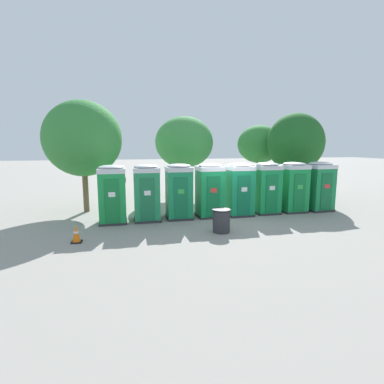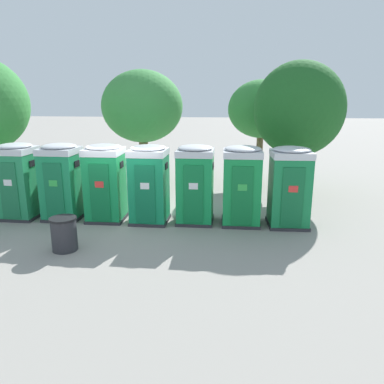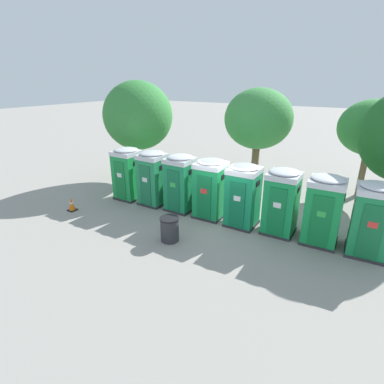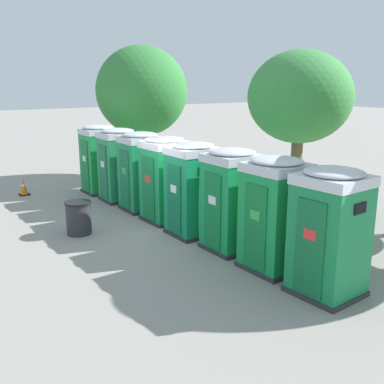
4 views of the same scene
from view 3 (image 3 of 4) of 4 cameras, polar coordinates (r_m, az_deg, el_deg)
ground_plane at (r=12.79m, az=6.25°, el=-5.36°), size 120.00×120.00×0.00m
portapotty_0 at (r=14.96m, az=-12.09°, el=3.49°), size 1.18×1.21×2.54m
portapotty_1 at (r=14.08m, az=-7.43°, el=2.70°), size 1.18×1.22×2.54m
portapotty_2 at (r=13.31m, az=-2.20°, el=1.79°), size 1.20×1.22×2.54m
portapotty_3 at (r=12.61m, az=3.49°, el=0.68°), size 1.23×1.23×2.54m
portapotty_4 at (r=12.01m, az=9.68°, el=-0.64°), size 1.20×1.21×2.54m
portapotty_5 at (r=11.74m, az=16.65°, el=-1.76°), size 1.18×1.21×2.54m
portapotty_6 at (r=11.52m, az=23.76°, el=-3.14°), size 1.25×1.22×2.54m
portapotty_7 at (r=11.47m, az=31.04°, el=-4.53°), size 1.29×1.25×2.54m
street_tree_0 at (r=17.32m, az=-10.23°, el=14.08°), size 3.81×3.81×5.56m
street_tree_1 at (r=16.76m, az=31.03°, el=10.40°), size 3.02×3.02×4.75m
street_tree_3 at (r=17.25m, az=12.52°, el=13.38°), size 3.71×3.71×5.19m
trash_can at (r=11.04m, az=-4.27°, el=-7.06°), size 0.71×0.71×0.91m
traffic_cone at (r=14.56m, az=-21.96°, el=-2.15°), size 0.36×0.36×0.64m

